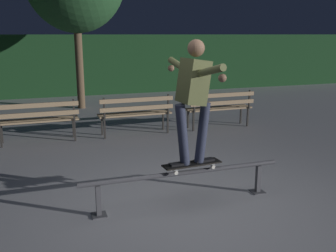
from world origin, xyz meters
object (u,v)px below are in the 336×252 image
park_bench_leftmost (38,117)px  park_bench_left_center (136,111)px  skateboard (192,164)px  skateboarder (193,92)px  park_bench_right_center (220,105)px  grind_rail (184,178)px

park_bench_leftmost → park_bench_left_center: bearing=0.0°
skateboard → skateboarder: 0.94m
skateboard → park_bench_right_center: bearing=58.7°
grind_rail → skateboarder: size_ratio=1.73×
skateboarder → grind_rail: bearing=-179.9°
skateboard → park_bench_leftmost: bearing=117.5°
skateboarder → park_bench_left_center: bearing=87.6°
grind_rail → skateboard: bearing=-0.0°
park_bench_right_center → park_bench_left_center: bearing=180.0°
park_bench_left_center → park_bench_right_center: 2.02m
skateboarder → park_bench_left_center: 3.69m
grind_rail → park_bench_right_center: 4.24m
park_bench_left_center → park_bench_right_center: same height
grind_rail → park_bench_right_center: park_bench_right_center is taller
grind_rail → skateboard: 0.21m
grind_rail → park_bench_left_center: 3.59m
skateboard → grind_rail: bearing=180.0°
grind_rail → park_bench_right_center: (2.28, 3.57, 0.19)m
park_bench_leftmost → park_bench_left_center: 2.02m
park_bench_leftmost → park_bench_left_center: (2.02, 0.00, 0.00)m
park_bench_left_center → park_bench_right_center: (2.02, 0.00, 0.00)m
park_bench_right_center → skateboard: bearing=-121.3°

